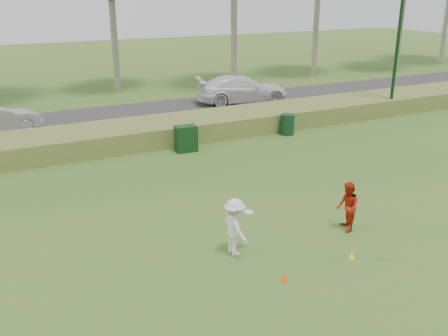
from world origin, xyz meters
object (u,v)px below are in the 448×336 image
trash_bin (287,124)px  utility_cabinet (186,139)px  player_red (348,207)px  cone_orange (284,277)px  cone_yellow (352,255)px  car_right (242,89)px  player_white (235,227)px  lamp_post (401,11)px

trash_bin → utility_cabinet: bearing=-177.2°
player_red → cone_orange: bearing=-42.8°
player_red → utility_cabinet: (-1.34, 9.13, -0.17)m
cone_yellow → player_red: bearing=55.9°
trash_bin → car_right: 7.22m
cone_yellow → car_right: bearing=70.4°
cone_yellow → cone_orange: bearing=-176.9°
player_white → car_right: 18.57m
lamp_post → car_right: 9.94m
player_white → trash_bin: size_ratio=1.58×
cone_yellow → utility_cabinet: 10.52m
player_red → cone_yellow: player_red is taller
lamp_post → utility_cabinet: 13.90m
lamp_post → cone_orange: 19.61m
utility_cabinet → player_white: bearing=-100.1°
cone_orange → player_red: bearing=25.4°
lamp_post → car_right: lamp_post is taller
cone_orange → cone_yellow: cone_yellow is taller
utility_cabinet → car_right: (6.76, 7.34, 0.31)m
player_white → car_right: size_ratio=0.28×
cone_orange → trash_bin: size_ratio=0.20×
player_red → cone_yellow: (-0.93, -1.38, -0.64)m
lamp_post → trash_bin: lamp_post is taller
trash_bin → lamp_post: bearing=6.5°
player_red → trash_bin: 10.24m
cone_orange → trash_bin: trash_bin is taller
lamp_post → cone_orange: bearing=-141.4°
player_white → trash_bin: player_white is taller
trash_bin → car_right: car_right is taller
cone_orange → cone_yellow: 2.22m
utility_cabinet → trash_bin: size_ratio=1.14×
lamp_post → player_white: bearing=-146.6°
cone_yellow → trash_bin: bearing=65.0°
lamp_post → car_right: size_ratio=1.45×
cone_yellow → utility_cabinet: size_ratio=0.19×
utility_cabinet → car_right: 9.99m
player_white → cone_orange: bearing=-168.7°
lamp_post → player_red: 16.20m
lamp_post → cone_orange: (-14.72, -11.74, -5.49)m
player_white → cone_yellow: 3.19m
cone_yellow → car_right: size_ratio=0.04×
player_red → utility_cabinet: size_ratio=1.30×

